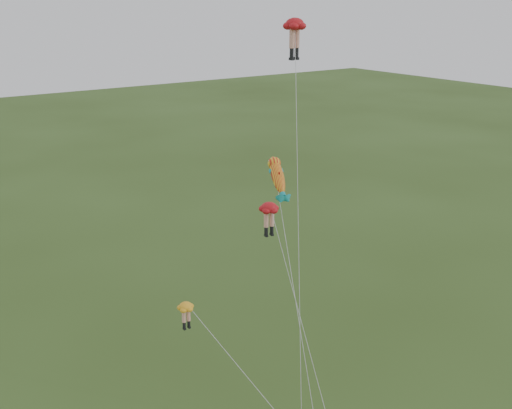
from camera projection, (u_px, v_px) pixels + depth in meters
legs_kite_red_high at (295, 33)px, 36.59m from camera, size 6.38×9.35×24.16m
legs_kite_red_mid at (270, 213)px, 39.69m from camera, size 3.45×11.13×11.95m
legs_kite_yellow at (191, 314)px, 32.83m from camera, size 5.26×6.12×8.82m
fish_kite at (278, 177)px, 36.60m from camera, size 3.40×9.19×15.86m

